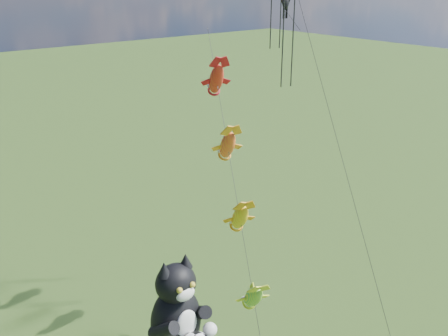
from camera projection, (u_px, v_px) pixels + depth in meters
cat_kite_rig at (179, 317)px, 22.89m from camera, size 3.08×4.34×10.56m
fish_windsock_rig at (234, 181)px, 29.87m from camera, size 6.91×14.49×18.90m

